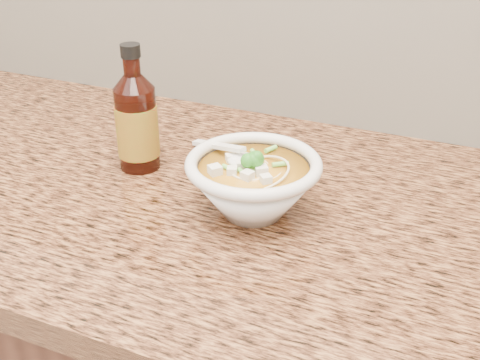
% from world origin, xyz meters
% --- Properties ---
extents(counter_slab, '(4.00, 0.68, 0.04)m').
position_xyz_m(counter_slab, '(0.00, 1.68, 0.88)').
color(counter_slab, '#946136').
rests_on(counter_slab, cabinet).
extents(soup_bowl, '(0.21, 0.19, 0.10)m').
position_xyz_m(soup_bowl, '(0.01, 1.63, 0.94)').
color(soup_bowl, silver).
rests_on(soup_bowl, counter_slab).
extents(hot_sauce_bottle, '(0.07, 0.07, 0.20)m').
position_xyz_m(hot_sauce_bottle, '(-0.21, 1.69, 0.98)').
color(hot_sauce_bottle, '#340D07').
rests_on(hot_sauce_bottle, counter_slab).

